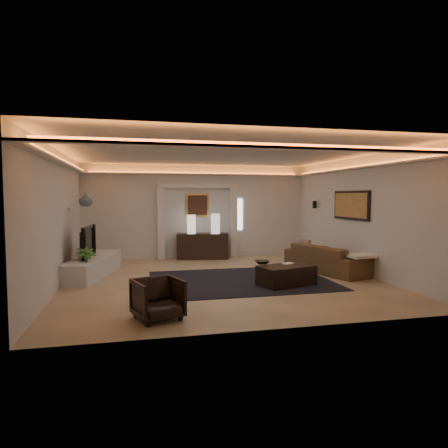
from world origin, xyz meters
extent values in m
plane|color=tan|center=(0.00, 0.00, 0.00)|extent=(7.00, 7.00, 0.00)
plane|color=white|center=(0.00, 0.00, 2.90)|extent=(7.00, 7.00, 0.00)
plane|color=silver|center=(0.00, 3.50, 1.45)|extent=(7.00, 0.00, 7.00)
plane|color=silver|center=(0.00, -3.50, 1.45)|extent=(7.00, 0.00, 7.00)
plane|color=silver|center=(-3.50, 0.00, 1.45)|extent=(0.00, 7.00, 7.00)
plane|color=silver|center=(3.50, 0.00, 1.45)|extent=(0.00, 7.00, 7.00)
cube|color=silver|center=(0.00, 0.00, 2.62)|extent=(7.00, 7.00, 0.04)
cube|color=white|center=(1.35, 3.48, 1.35)|extent=(0.25, 0.03, 1.00)
cube|color=black|center=(0.40, -0.20, 0.01)|extent=(4.00, 3.00, 0.01)
cube|color=silver|center=(-1.15, 3.40, 1.10)|extent=(0.22, 0.20, 2.20)
cube|color=silver|center=(1.15, 3.40, 1.10)|extent=(0.22, 0.20, 2.20)
cube|color=silver|center=(0.00, 3.40, 2.25)|extent=(2.52, 0.20, 0.12)
cube|color=tan|center=(0.00, 3.47, 1.65)|extent=(0.74, 0.04, 0.74)
cube|color=#4C2D1E|center=(0.00, 3.44, 1.65)|extent=(0.62, 0.02, 0.62)
cube|color=black|center=(3.47, 0.30, 1.70)|extent=(0.04, 1.64, 0.74)
cube|color=tan|center=(3.44, 0.30, 1.70)|extent=(0.02, 1.50, 0.62)
cylinder|color=black|center=(3.38, 2.20, 1.68)|extent=(0.12, 0.12, 0.22)
cube|color=silver|center=(-3.44, 1.40, 1.65)|extent=(0.10, 0.55, 0.04)
cube|color=black|center=(0.10, 3.12, 0.40)|extent=(1.62, 0.73, 0.78)
cylinder|color=white|center=(-0.25, 3.07, 1.09)|extent=(0.27, 0.27, 0.57)
cylinder|color=silver|center=(0.46, 2.92, 1.09)|extent=(0.36, 0.36, 0.61)
cube|color=silver|center=(-2.94, 1.09, 0.22)|extent=(1.25, 2.66, 0.48)
imported|color=black|center=(-3.15, 1.14, 0.83)|extent=(1.32, 0.29, 0.75)
cylinder|color=#402F20|center=(-3.15, 2.31, 0.64)|extent=(0.15, 0.15, 0.34)
imported|color=#4A6175|center=(-3.15, 1.85, 1.85)|extent=(0.38, 0.38, 0.35)
imported|color=#346A20|center=(-3.02, 0.38, 0.40)|extent=(0.60, 0.60, 0.79)
imported|color=#4F2C1F|center=(2.84, 0.33, 0.35)|extent=(2.53, 1.54, 0.69)
cube|color=beige|center=(3.15, -0.67, 0.55)|extent=(0.68, 0.58, 0.07)
cube|color=tan|center=(2.68, 1.30, 0.55)|extent=(0.20, 0.39, 0.37)
cube|color=black|center=(1.25, -0.86, 0.20)|extent=(1.33, 0.97, 0.45)
imported|color=#382C1E|center=(0.81, -0.54, 0.45)|extent=(0.34, 0.34, 0.08)
cube|color=#F1E7CF|center=(1.35, -0.70, 0.42)|extent=(0.28, 0.25, 0.03)
imported|color=black|center=(-1.61, -2.65, 0.32)|extent=(0.88, 0.89, 0.65)
camera|label=1|loc=(-1.96, -8.78, 1.92)|focal=31.58mm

